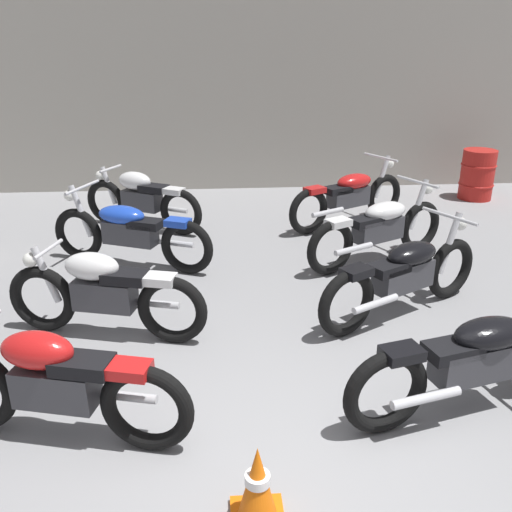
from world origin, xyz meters
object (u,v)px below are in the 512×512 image
oil_drum (477,175)px  motorcycle_left_row_1 (104,292)px  motorcycle_right_row_2 (379,228)px  traffic_cone (257,487)px  motorcycle_right_row_0 (477,359)px  motorcycle_right_row_3 (349,196)px  motorcycle_left_row_0 (55,383)px  motorcycle_left_row_3 (141,199)px  motorcycle_right_row_1 (404,274)px  motorcycle_left_row_2 (129,231)px

oil_drum → motorcycle_left_row_1: bearing=-142.0°
motorcycle_right_row_2 → traffic_cone: (-1.82, -3.94, -0.19)m
motorcycle_right_row_0 → motorcycle_right_row_3: bearing=89.1°
motorcycle_left_row_0 → traffic_cone: 1.60m
motorcycle_right_row_0 → motorcycle_left_row_3: bearing=123.5°
motorcycle_left_row_0 → motorcycle_left_row_3: size_ratio=1.08×
motorcycle_left_row_0 → motorcycle_right_row_0: motorcycle_right_row_0 is taller
motorcycle_left_row_0 → motorcycle_left_row_3: same height
motorcycle_right_row_1 → motorcycle_left_row_0: bearing=-151.0°
motorcycle_left_row_3 → motorcycle_right_row_2: 3.45m
motorcycle_left_row_3 → motorcycle_right_row_1: (2.95, -2.94, -0.01)m
motorcycle_right_row_3 → oil_drum: motorcycle_right_row_3 is taller
motorcycle_right_row_2 → motorcycle_right_row_0: bearing=-92.1°
motorcycle_left_row_2 → motorcycle_right_row_3: 3.34m
traffic_cone → motorcycle_right_row_2: bearing=65.3°
motorcycle_left_row_3 → oil_drum: size_ratio=2.11×
motorcycle_left_row_0 → motorcycle_left_row_1: same height
motorcycle_right_row_2 → motorcycle_right_row_3: size_ratio=1.02×
motorcycle_left_row_3 → traffic_cone: bearing=-76.8°
motorcycle_left_row_1 → motorcycle_right_row_3: (3.04, 3.12, -0.01)m
motorcycle_left_row_3 → motorcycle_right_row_2: bearing=-26.0°
motorcycle_left_row_2 → motorcycle_right_row_2: size_ratio=1.04×
motorcycle_right_row_2 → motorcycle_left_row_0: bearing=-135.6°
motorcycle_right_row_3 → motorcycle_right_row_0: bearing=-90.9°
motorcycle_left_row_1 → oil_drum: motorcycle_left_row_1 is taller
motorcycle_right_row_0 → oil_drum: (2.60, 5.71, -0.03)m
motorcycle_left_row_1 → motorcycle_right_row_3: bearing=45.7°
traffic_cone → motorcycle_left_row_1: bearing=118.8°
motorcycle_left_row_3 → motorcycle_left_row_1: bearing=-89.7°
oil_drum → traffic_cone: oil_drum is taller
motorcycle_left_row_1 → motorcycle_left_row_3: size_ratio=1.08×
motorcycle_left_row_2 → traffic_cone: (1.26, -4.03, -0.19)m
motorcycle_right_row_0 → traffic_cone: bearing=-151.2°
motorcycle_left_row_2 → motorcycle_right_row_0: bearing=-46.2°
motorcycle_right_row_1 → traffic_cone: 3.03m
motorcycle_left_row_2 → motorcycle_right_row_2: bearing=-1.7°
motorcycle_left_row_2 → motorcycle_left_row_3: (-0.02, 1.42, 0.01)m
oil_drum → motorcycle_left_row_3: bearing=-167.9°
motorcycle_left_row_1 → motorcycle_left_row_3: bearing=90.3°
motorcycle_left_row_3 → traffic_cone: motorcycle_left_row_3 is taller
motorcycle_left_row_0 → motorcycle_right_row_2: bearing=44.4°
motorcycle_right_row_3 → oil_drum: bearing=26.1°
motorcycle_left_row_0 → motorcycle_left_row_1: 1.46m
motorcycle_left_row_0 → oil_drum: bearing=45.8°
motorcycle_right_row_1 → oil_drum: 4.90m
motorcycle_left_row_0 → oil_drum: size_ratio=2.28×
motorcycle_right_row_1 → traffic_cone: size_ratio=3.60×
motorcycle_right_row_0 → motorcycle_right_row_2: (0.11, 3.00, 0.00)m
motorcycle_left_row_0 → motorcycle_right_row_3: 5.54m
motorcycle_left_row_2 → motorcycle_left_row_3: 1.42m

